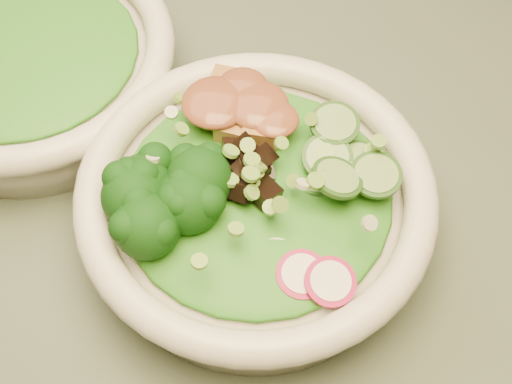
# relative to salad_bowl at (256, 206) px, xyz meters

# --- Properties ---
(salad_bowl) EXTENTS (0.25, 0.25, 0.07)m
(salad_bowl) POSITION_rel_salad_bowl_xyz_m (0.00, 0.00, 0.00)
(salad_bowl) COLOR silver
(salad_bowl) RESTS_ON dining_table
(side_bowl) EXTENTS (0.24, 0.24, 0.07)m
(side_bowl) POSITION_rel_salad_bowl_xyz_m (-0.21, 0.08, -0.00)
(side_bowl) COLOR silver
(side_bowl) RESTS_ON dining_table
(lettuce_bed) EXTENTS (0.19, 0.19, 0.02)m
(lettuce_bed) POSITION_rel_salad_bowl_xyz_m (0.00, 0.00, 0.02)
(lettuce_bed) COLOR #226B16
(lettuce_bed) RESTS_ON salad_bowl
(side_lettuce) EXTENTS (0.16, 0.16, 0.02)m
(side_lettuce) POSITION_rel_salad_bowl_xyz_m (-0.21, 0.08, 0.02)
(side_lettuce) COLOR #226B16
(side_lettuce) RESTS_ON side_bowl
(broccoli_florets) EXTENTS (0.09, 0.09, 0.04)m
(broccoli_florets) POSITION_rel_salad_bowl_xyz_m (-0.05, -0.03, 0.03)
(broccoli_florets) COLOR black
(broccoli_florets) RESTS_ON salad_bowl
(radish_slices) EXTENTS (0.11, 0.07, 0.02)m
(radish_slices) POSITION_rel_salad_bowl_xyz_m (0.04, -0.05, 0.02)
(radish_slices) COLOR #9F0C42
(radish_slices) RESTS_ON salad_bowl
(cucumber_slices) EXTENTS (0.08, 0.08, 0.03)m
(cucumber_slices) POSITION_rel_salad_bowl_xyz_m (0.05, 0.03, 0.03)
(cucumber_slices) COLOR #71A159
(cucumber_slices) RESTS_ON salad_bowl
(mushroom_heap) EXTENTS (0.08, 0.08, 0.04)m
(mushroom_heap) POSITION_rel_salad_bowl_xyz_m (-0.01, 0.01, 0.03)
(mushroom_heap) COLOR black
(mushroom_heap) RESTS_ON salad_bowl
(tofu_cubes) EXTENTS (0.10, 0.08, 0.03)m
(tofu_cubes) POSITION_rel_salad_bowl_xyz_m (-0.03, 0.05, 0.03)
(tofu_cubes) COLOR #AA6938
(tofu_cubes) RESTS_ON salad_bowl
(peanut_sauce) EXTENTS (0.06, 0.05, 0.01)m
(peanut_sauce) POSITION_rel_salad_bowl_xyz_m (-0.03, 0.05, 0.04)
(peanut_sauce) COLOR brown
(peanut_sauce) RESTS_ON tofu_cubes
(scallion_garnish) EXTENTS (0.18, 0.18, 0.02)m
(scallion_garnish) POSITION_rel_salad_bowl_xyz_m (0.00, -0.00, 0.04)
(scallion_garnish) COLOR #6B9F38
(scallion_garnish) RESTS_ON salad_bowl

